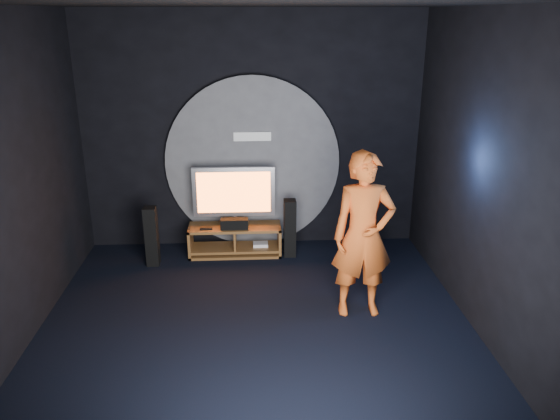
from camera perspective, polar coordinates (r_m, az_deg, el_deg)
The scene contains 15 objects.
floor at distance 6.47m, azimuth -2.47°, elevation -12.05°, with size 5.00×5.00×0.00m, color black.
back_wall at distance 8.16m, azimuth -2.92°, elevation 8.05°, with size 5.00×0.04×3.50m, color black.
front_wall at distance 3.42m, azimuth -2.28°, elevation -9.25°, with size 5.00×0.04×3.50m, color black.
left_wall at distance 6.25m, azimuth -26.34°, elevation 2.29°, with size 0.04×5.00×3.50m, color black.
right_wall at distance 6.27m, azimuth 20.79°, elevation 3.14°, with size 0.04×5.00×3.50m, color black.
ceiling at distance 5.49m, azimuth -3.05°, elevation 20.77°, with size 5.00×5.00×0.01m, color black.
wall_disc_panel at distance 8.21m, azimuth -2.86°, elevation 4.91°, with size 2.60×0.11×2.60m.
media_console at distance 8.20m, azimuth -4.66°, elevation -3.33°, with size 1.37×0.45×0.45m.
tv at distance 8.01m, azimuth -4.85°, elevation 1.71°, with size 1.20×0.22×0.88m.
center_speaker at distance 7.99m, azimuth -4.79°, elevation -1.44°, with size 0.40×0.15×0.15m, color black.
remote at distance 8.02m, azimuth -7.72°, elevation -1.97°, with size 0.18×0.05×0.02m, color black.
tower_speaker_left at distance 7.96m, azimuth -13.27°, elevation -2.70°, with size 0.17×0.19×0.87m, color black.
tower_speaker_right at distance 8.04m, azimuth 1.03°, elevation -1.90°, with size 0.17×0.19×0.87m, color black.
subwoofer at distance 8.47m, azimuth 9.04°, elevation -2.96°, with size 0.30×0.30×0.33m, color black.
player at distance 6.39m, azimuth 8.70°, elevation -2.65°, with size 0.73×0.48×1.99m, color #CC521B.
Camera 1 is at (-0.03, -5.49, 3.41)m, focal length 35.00 mm.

